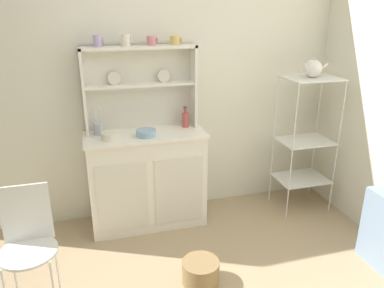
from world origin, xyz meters
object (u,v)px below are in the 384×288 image
(jam_bottle, at_px, (185,119))
(porcelain_teapot, at_px, (313,69))
(bowl_mixing_large, at_px, (109,136))
(floor_basket, at_px, (201,271))
(cup_lilac_0, at_px, (98,41))
(hutch_shelf_unit, at_px, (140,82))
(utensil_jar, at_px, (98,128))
(hutch_cabinet, at_px, (147,178))
(wire_chair, at_px, (28,238))
(bakers_rack, at_px, (306,132))

(jam_bottle, distance_m, porcelain_teapot, 1.22)
(bowl_mixing_large, bearing_deg, porcelain_teapot, -1.33)
(jam_bottle, bearing_deg, bowl_mixing_large, -166.85)
(floor_basket, relative_size, cup_lilac_0, 2.97)
(hutch_shelf_unit, relative_size, utensil_jar, 3.85)
(hutch_shelf_unit, bearing_deg, hutch_cabinet, -90.00)
(hutch_shelf_unit, height_order, bowl_mixing_large, hutch_shelf_unit)
(floor_basket, distance_m, utensil_jar, 1.43)
(utensil_jar, distance_m, porcelain_teapot, 1.95)
(cup_lilac_0, height_order, utensil_jar, cup_lilac_0)
(wire_chair, relative_size, jam_bottle, 4.54)
(hutch_shelf_unit, distance_m, jam_bottle, 0.52)
(cup_lilac_0, height_order, jam_bottle, cup_lilac_0)
(hutch_shelf_unit, bearing_deg, bowl_mixing_large, -141.80)
(utensil_jar, bearing_deg, wire_chair, -119.81)
(wire_chair, bearing_deg, porcelain_teapot, 17.36)
(bowl_mixing_large, bearing_deg, bakers_rack, -1.33)
(utensil_jar, bearing_deg, jam_bottle, 0.64)
(hutch_cabinet, bearing_deg, wire_chair, -137.66)
(floor_basket, xyz_separation_m, utensil_jar, (-0.61, 0.99, 0.84))
(wire_chair, distance_m, cup_lilac_0, 1.56)
(bakers_rack, distance_m, floor_basket, 1.65)
(bakers_rack, height_order, cup_lilac_0, cup_lilac_0)
(cup_lilac_0, bearing_deg, utensil_jar, -142.67)
(floor_basket, bearing_deg, cup_lilac_0, 118.13)
(jam_bottle, xyz_separation_m, porcelain_teapot, (1.12, -0.20, 0.43))
(hutch_cabinet, height_order, cup_lilac_0, cup_lilac_0)
(hutch_shelf_unit, bearing_deg, bakers_rack, -10.52)
(hutch_shelf_unit, relative_size, cup_lilac_0, 10.50)
(hutch_cabinet, xyz_separation_m, wire_chair, (-0.89, -0.81, 0.07))
(hutch_shelf_unit, relative_size, bowl_mixing_large, 7.00)
(jam_bottle, xyz_separation_m, utensil_jar, (-0.76, -0.01, -0.01))
(jam_bottle, relative_size, utensil_jar, 0.75)
(floor_basket, distance_m, jam_bottle, 1.32)
(hutch_cabinet, bearing_deg, porcelain_teapot, -4.38)
(wire_chair, xyz_separation_m, floor_basket, (1.12, -0.10, -0.43))
(bowl_mixing_large, bearing_deg, hutch_cabinet, 13.67)
(hutch_shelf_unit, relative_size, wire_chair, 1.13)
(hutch_cabinet, xyz_separation_m, cup_lilac_0, (-0.32, 0.12, 1.19))
(utensil_jar, bearing_deg, bakers_rack, -5.84)
(bakers_rack, relative_size, porcelain_teapot, 5.25)
(bakers_rack, bearing_deg, utensil_jar, 174.16)
(bowl_mixing_large, distance_m, utensil_jar, 0.17)
(bakers_rack, distance_m, bowl_mixing_large, 1.81)
(bowl_mixing_large, xyz_separation_m, utensil_jar, (-0.08, 0.15, 0.03))
(floor_basket, height_order, jam_bottle, jam_bottle)
(cup_lilac_0, xyz_separation_m, jam_bottle, (0.71, -0.04, -0.69))
(hutch_cabinet, distance_m, bowl_mixing_large, 0.55)
(wire_chair, distance_m, bowl_mixing_large, 1.02)
(cup_lilac_0, distance_m, porcelain_teapot, 1.86)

